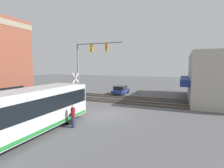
{
  "coord_description": "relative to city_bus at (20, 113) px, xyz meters",
  "views": [
    {
      "loc": [
        -15.17,
        -6.61,
        4.72
      ],
      "look_at": [
        5.15,
        1.64,
        2.38
      ],
      "focal_mm": 28.0,
      "sensor_mm": 36.0,
      "label": 1
    }
  ],
  "objects": [
    {
      "name": "rail_track_far",
      "position": [
        16.61,
        -2.8,
        -1.71
      ],
      "size": [
        2.6,
        60.0,
        0.15
      ],
      "color": "#332D28",
      "rests_on": "ground"
    },
    {
      "name": "parked_car_blue",
      "position": [
        19.26,
        -0.0,
        -1.09
      ],
      "size": [
        4.42,
        1.82,
        1.4
      ],
      "color": "navy",
      "rests_on": "ground"
    },
    {
      "name": "traffic_signal_gantry",
      "position": [
        11.82,
        1.8,
        3.81
      ],
      "size": [
        0.42,
        6.29,
        7.82
      ],
      "color": "gray",
      "rests_on": "ground"
    },
    {
      "name": "pedestrian_near_bus",
      "position": [
        3.08,
        -1.82,
        -0.86
      ],
      "size": [
        0.34,
        0.34,
        1.73
      ],
      "color": "#2D3351",
      "rests_on": "ground"
    },
    {
      "name": "ground_plane",
      "position": [
        7.41,
        -2.8,
        -1.74
      ],
      "size": [
        120.0,
        120.0,
        0.0
      ],
      "primitive_type": "plane",
      "color": "#565659"
    },
    {
      "name": "rail_track_near",
      "position": [
        13.41,
        -2.8,
        -1.71
      ],
      "size": [
        2.6,
        60.0,
        0.15
      ],
      "color": "#332D28",
      "rests_on": "ground"
    },
    {
      "name": "crossing_signal",
      "position": [
        11.17,
        3.32,
        0.56
      ],
      "size": [
        1.41,
        1.18,
        3.81
      ],
      "color": "gray",
      "rests_on": "ground"
    },
    {
      "name": "city_bus",
      "position": [
        0.0,
        0.0,
        0.0
      ],
      "size": [
        11.7,
        2.59,
        3.15
      ],
      "color": "silver",
      "rests_on": "ground"
    }
  ]
}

